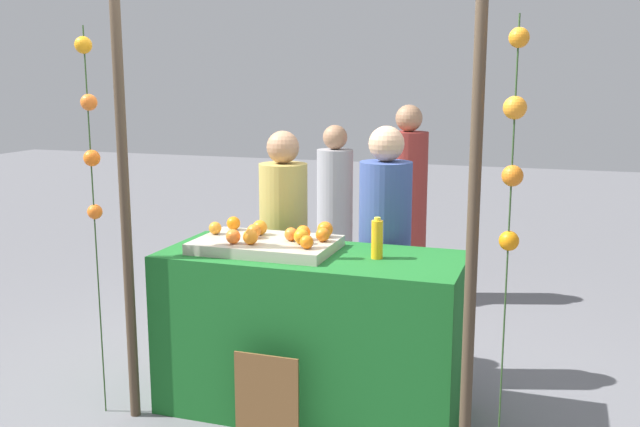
{
  "coord_description": "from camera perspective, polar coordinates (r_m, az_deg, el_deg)",
  "views": [
    {
      "loc": [
        1.27,
        -3.65,
        1.88
      ],
      "look_at": [
        0.0,
        0.15,
        1.12
      ],
      "focal_mm": 40.29,
      "sensor_mm": 36.0,
      "label": 1
    }
  ],
  "objects": [
    {
      "name": "orange_3",
      "position": [
        3.94,
        -1.5,
        -1.84
      ],
      "size": [
        0.08,
        0.08,
        0.08
      ],
      "primitive_type": "sphere",
      "color": "orange",
      "rests_on": "orange_tray"
    },
    {
      "name": "crowd_person_0",
      "position": [
        6.02,
        1.18,
        -0.57
      ],
      "size": [
        0.3,
        0.3,
        1.5
      ],
      "color": "#99999E",
      "rests_on": "ground_plane"
    },
    {
      "name": "garland_strand_right",
      "position": [
        3.25,
        15.12,
        5.2
      ],
      "size": [
        0.1,
        0.11,
        2.14
      ],
      "color": "#2D4C23",
      "rests_on": "ground_plane"
    },
    {
      "name": "orange_tray",
      "position": [
        4.07,
        -4.31,
        -2.5
      ],
      "size": [
        0.78,
        0.51,
        0.06
      ],
      "primitive_type": "cube",
      "color": "#B2AD99",
      "rests_on": "stall_counter"
    },
    {
      "name": "crowd_person_1",
      "position": [
        6.12,
        6.92,
        0.26
      ],
      "size": [
        0.33,
        0.33,
        1.66
      ],
      "color": "maroon",
      "rests_on": "ground_plane"
    },
    {
      "name": "juice_bottle",
      "position": [
        3.87,
        4.56,
        -2.03
      ],
      "size": [
        0.06,
        0.06,
        0.23
      ],
      "color": "#FAAD17",
      "rests_on": "stall_counter"
    },
    {
      "name": "orange_4",
      "position": [
        3.94,
        -5.54,
        -1.87
      ],
      "size": [
        0.08,
        0.08,
        0.08
      ],
      "primitive_type": "sphere",
      "color": "orange",
      "rests_on": "orange_tray"
    },
    {
      "name": "orange_9",
      "position": [
        3.99,
        0.22,
        -1.69
      ],
      "size": [
        0.08,
        0.08,
        0.08
      ],
      "primitive_type": "sphere",
      "color": "orange",
      "rests_on": "orange_tray"
    },
    {
      "name": "orange_1",
      "position": [
        3.83,
        -1.07,
        -2.28
      ],
      "size": [
        0.07,
        0.07,
        0.07
      ],
      "primitive_type": "sphere",
      "color": "orange",
      "rests_on": "orange_tray"
    },
    {
      "name": "orange_2",
      "position": [
        4.02,
        -2.3,
        -1.65
      ],
      "size": [
        0.08,
        0.08,
        0.08
      ],
      "primitive_type": "sphere",
      "color": "orange",
      "rests_on": "orange_tray"
    },
    {
      "name": "orange_5",
      "position": [
        4.33,
        -6.89,
        -0.77
      ],
      "size": [
        0.08,
        0.08,
        0.08
      ],
      "primitive_type": "sphere",
      "color": "orange",
      "rests_on": "orange_tray"
    },
    {
      "name": "garland_strand_left",
      "position": [
        4.02,
        -17.82,
        6.37
      ],
      "size": [
        0.1,
        0.1,
        2.14
      ],
      "color": "#2D4C23",
      "rests_on": "ground_plane"
    },
    {
      "name": "canopy_post_left",
      "position": [
        3.98,
        -15.2,
        0.04
      ],
      "size": [
        0.06,
        0.06,
        2.33
      ],
      "primitive_type": "cylinder",
      "color": "#473828",
      "rests_on": "ground_plane"
    },
    {
      "name": "orange_11",
      "position": [
        3.97,
        -6.91,
        -1.83
      ],
      "size": [
        0.08,
        0.08,
        0.08
      ],
      "primitive_type": "sphere",
      "color": "orange",
      "rests_on": "orange_tray"
    },
    {
      "name": "canopy_post_right",
      "position": [
        3.35,
        12.02,
        -1.81
      ],
      "size": [
        0.06,
        0.06,
        2.33
      ],
      "primitive_type": "cylinder",
      "color": "#473828",
      "rests_on": "ground_plane"
    },
    {
      "name": "vendor_right",
      "position": [
        4.46,
        5.13,
        -4.05
      ],
      "size": [
        0.32,
        0.32,
        1.6
      ],
      "color": "#384C8C",
      "rests_on": "ground_plane"
    },
    {
      "name": "ground_plane",
      "position": [
        4.29,
        -0.66,
        -15.18
      ],
      "size": [
        24.0,
        24.0,
        0.0
      ],
      "primitive_type": "plane",
      "color": "slate"
    },
    {
      "name": "orange_7",
      "position": [
        4.1,
        -5.27,
        -1.41
      ],
      "size": [
        0.08,
        0.08,
        0.08
      ],
      "primitive_type": "sphere",
      "color": "orange",
      "rests_on": "orange_tray"
    },
    {
      "name": "stall_counter",
      "position": [
        4.11,
        -0.67,
        -9.43
      ],
      "size": [
        1.68,
        0.71,
        0.92
      ],
      "primitive_type": "cube",
      "color": "#196023",
      "rests_on": "ground_plane"
    },
    {
      "name": "vendor_left",
      "position": [
        4.69,
        -2.88,
        -3.54
      ],
      "size": [
        0.31,
        0.31,
        1.55
      ],
      "color": "tan",
      "rests_on": "ground_plane"
    },
    {
      "name": "chalkboard_sign",
      "position": [
        3.81,
        -4.21,
        -14.7
      ],
      "size": [
        0.35,
        0.03,
        0.51
      ],
      "color": "brown",
      "rests_on": "ground_plane"
    },
    {
      "name": "orange_10",
      "position": [
        4.04,
        -1.34,
        -1.53
      ],
      "size": [
        0.08,
        0.08,
        0.08
      ],
      "primitive_type": "sphere",
      "color": "orange",
      "rests_on": "orange_tray"
    },
    {
      "name": "orange_6",
      "position": [
        4.1,
        0.41,
        -1.27
      ],
      "size": [
        0.09,
        0.09,
        0.09
      ],
      "primitive_type": "sphere",
      "color": "orange",
      "rests_on": "orange_tray"
    },
    {
      "name": "orange_0",
      "position": [
        4.18,
        -4.8,
        -1.13
      ],
      "size": [
        0.09,
        0.09,
        0.09
      ],
      "primitive_type": "sphere",
      "color": "orange",
      "rests_on": "orange_tray"
    },
    {
      "name": "orange_8",
      "position": [
        4.23,
        -8.33,
        -1.15
      ],
      "size": [
        0.07,
        0.07,
        0.07
      ],
      "primitive_type": "sphere",
      "color": "orange",
      "rests_on": "orange_tray"
    }
  ]
}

